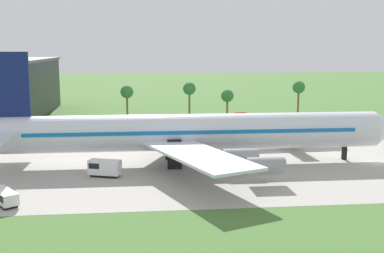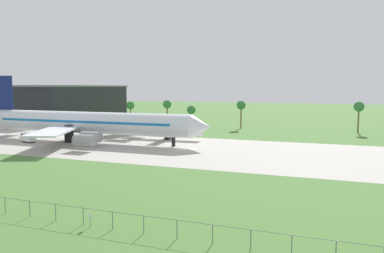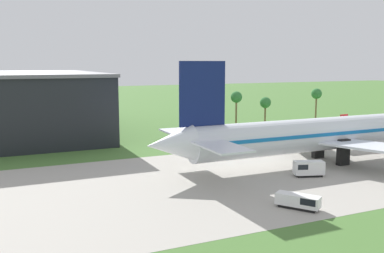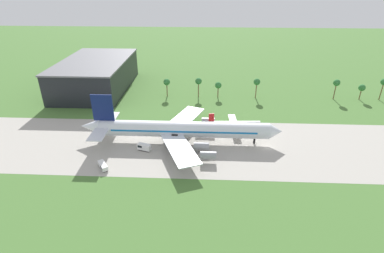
{
  "view_description": "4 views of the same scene",
  "coord_description": "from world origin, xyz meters",
  "px_view_note": "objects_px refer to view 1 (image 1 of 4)",
  "views": [
    {
      "loc": [
        -41.59,
        -80.97,
        20.8
      ],
      "look_at": [
        -33.07,
        2.96,
        6.73
      ],
      "focal_mm": 45.0,
      "sensor_mm": 36.0,
      "label": 1
    },
    {
      "loc": [
        34.71,
        -90.99,
        16.29
      ],
      "look_at": [
        0.8,
        2.96,
        5.73
      ],
      "focal_mm": 35.0,
      "sensor_mm": 36.0,
      "label": 2
    },
    {
      "loc": [
        -96.49,
        -62.1,
        19.57
      ],
      "look_at": [
        -66.95,
        2.96,
        8.96
      ],
      "focal_mm": 40.0,
      "sensor_mm": 36.0,
      "label": 3
    },
    {
      "loc": [
        -24.8,
        -103.12,
        61.25
      ],
      "look_at": [
        -29.92,
        5.0,
        6.0
      ],
      "focal_mm": 28.0,
      "sensor_mm": 36.0,
      "label": 4
    }
  ],
  "objects_px": {
    "jet_airliner": "(185,132)",
    "regional_aircraft": "(287,135)",
    "baggage_tug": "(104,168)",
    "fuel_truck": "(5,197)"
  },
  "relations": [
    {
      "from": "jet_airliner",
      "to": "regional_aircraft",
      "type": "relative_size",
      "value": 3.57
    },
    {
      "from": "jet_airliner",
      "to": "baggage_tug",
      "type": "height_order",
      "value": "jet_airliner"
    },
    {
      "from": "baggage_tug",
      "to": "fuel_truck",
      "type": "distance_m",
      "value": 17.64
    },
    {
      "from": "regional_aircraft",
      "to": "fuel_truck",
      "type": "height_order",
      "value": "regional_aircraft"
    },
    {
      "from": "jet_airliner",
      "to": "fuel_truck",
      "type": "height_order",
      "value": "jet_airliner"
    },
    {
      "from": "regional_aircraft",
      "to": "fuel_truck",
      "type": "relative_size",
      "value": 3.78
    },
    {
      "from": "baggage_tug",
      "to": "fuel_truck",
      "type": "xyz_separation_m",
      "value": [
        -12.02,
        -12.9,
        -0.39
      ]
    },
    {
      "from": "jet_airliner",
      "to": "regional_aircraft",
      "type": "distance_m",
      "value": 25.83
    },
    {
      "from": "regional_aircraft",
      "to": "baggage_tug",
      "type": "height_order",
      "value": "regional_aircraft"
    },
    {
      "from": "baggage_tug",
      "to": "fuel_truck",
      "type": "height_order",
      "value": "baggage_tug"
    }
  ]
}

